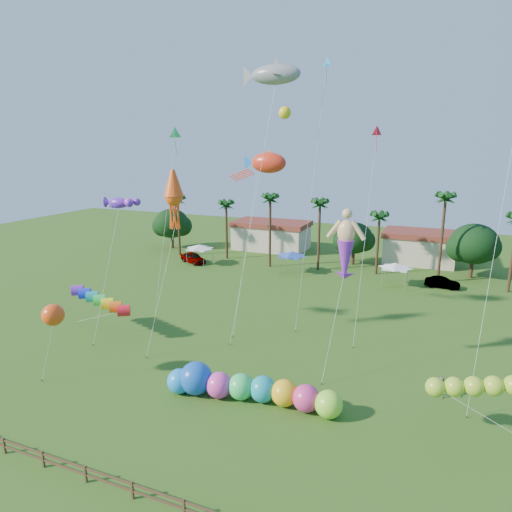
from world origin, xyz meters
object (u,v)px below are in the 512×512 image
at_px(car_b, 442,283).
at_px(caterpillar_inflatable, 252,389).
at_px(car_a, 193,258).
at_px(blue_ball, 180,381).
at_px(spectator_b, 441,388).

distance_m(car_b, caterpillar_inflatable, 35.08).
relative_size(car_a, blue_ball, 2.65).
relative_size(spectator_b, caterpillar_inflatable, 0.13).
distance_m(car_b, spectator_b, 27.49).
xyz_separation_m(caterpillar_inflatable, blue_ball, (-5.28, -0.89, -0.10)).
distance_m(caterpillar_inflatable, blue_ball, 5.36).
relative_size(caterpillar_inflatable, blue_ball, 6.52).
relative_size(car_a, car_b, 1.15).
xyz_separation_m(spectator_b, blue_ball, (-17.32, -6.52, 0.11)).
distance_m(car_a, spectator_b, 44.17).
bearing_deg(caterpillar_inflatable, blue_ball, -175.90).
xyz_separation_m(car_a, spectator_b, (35.49, -26.30, -0.02)).
bearing_deg(caterpillar_inflatable, spectator_b, 19.58).
xyz_separation_m(car_b, caterpillar_inflatable, (-11.56, -33.12, 0.32)).
xyz_separation_m(car_b, blue_ball, (-16.84, -34.01, 0.22)).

